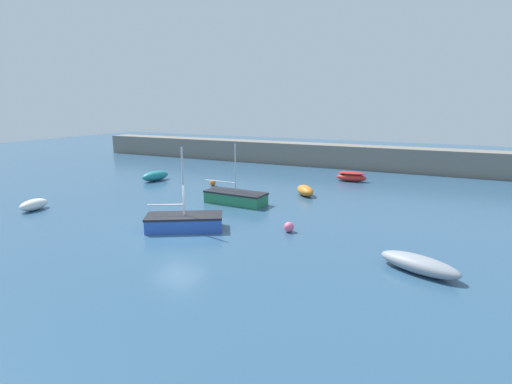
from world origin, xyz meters
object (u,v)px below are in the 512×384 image
sailboat_twin_hulled (184,222)px  rowboat_blue_near (155,176)px  fishing_dinghy_green (305,191)px  mooring_buoy_orange (213,183)px  open_tender_yellow (419,264)px  rowboat_with_red_cover (351,177)px  dinghy_near_pier (34,205)px  mooring_buoy_pink (289,227)px  sailboat_short_mast (236,197)px

sailboat_twin_hulled → rowboat_blue_near: bearing=105.1°
fishing_dinghy_green → mooring_buoy_orange: fishing_dinghy_green is taller
sailboat_twin_hulled → open_tender_yellow: bearing=-33.2°
rowboat_with_red_cover → mooring_buoy_orange: bearing=33.7°
dinghy_near_pier → mooring_buoy_pink: 16.95m
sailboat_short_mast → open_tender_yellow: 14.19m
sailboat_short_mast → mooring_buoy_orange: 6.65m
open_tender_yellow → mooring_buoy_orange: open_tender_yellow is taller
fishing_dinghy_green → open_tender_yellow: (8.96, -11.42, -0.02)m
open_tender_yellow → mooring_buoy_pink: 7.25m
sailboat_twin_hulled → mooring_buoy_pink: bearing=-9.3°
fishing_dinghy_green → sailboat_twin_hulled: 11.39m
sailboat_short_mast → open_tender_yellow: sailboat_short_mast is taller
rowboat_blue_near → dinghy_near_pier: bearing=-171.5°
sailboat_twin_hulled → open_tender_yellow: 12.14m
open_tender_yellow → rowboat_with_red_cover: 19.97m
sailboat_twin_hulled → rowboat_with_red_cover: size_ratio=1.68×
fishing_dinghy_green → rowboat_with_red_cover: (1.81, 7.23, 0.05)m
rowboat_with_red_cover → open_tender_yellow: bearing=109.1°
fishing_dinghy_green → mooring_buoy_orange: (-8.28, 0.01, -0.13)m
mooring_buoy_pink → sailboat_twin_hulled: bearing=-158.4°
open_tender_yellow → mooring_buoy_orange: bearing=-12.4°
sailboat_short_mast → sailboat_twin_hulled: bearing=-84.2°
dinghy_near_pier → open_tender_yellow: size_ratio=0.60×
sailboat_twin_hulled → mooring_buoy_pink: sailboat_twin_hulled is taller
sailboat_short_mast → rowboat_with_red_cover: bearing=68.9°
dinghy_near_pier → mooring_buoy_orange: (6.18, 11.97, -0.11)m
rowboat_blue_near → rowboat_with_red_cover: (15.98, 7.57, -0.01)m
dinghy_near_pier → mooring_buoy_pink: dinghy_near_pier is taller
dinghy_near_pier → sailboat_short_mast: bearing=118.1°
rowboat_with_red_cover → mooring_buoy_pink: rowboat_with_red_cover is taller
sailboat_short_mast → sailboat_twin_hulled: (0.31, -6.35, -0.01)m
rowboat_blue_near → sailboat_twin_hulled: 15.27m
sailboat_short_mast → mooring_buoy_pink: 7.07m
rowboat_blue_near → fishing_dinghy_green: size_ratio=1.24×
mooring_buoy_orange → sailboat_twin_hulled: bearing=-65.0°
rowboat_blue_near → mooring_buoy_pink: bearing=-107.4°
rowboat_blue_near → fishing_dinghy_green: (14.17, 0.35, -0.06)m
fishing_dinghy_green → rowboat_blue_near: bearing=-127.6°
dinghy_near_pier → rowboat_with_red_cover: (16.27, 19.19, 0.07)m
sailboat_twin_hulled → mooring_buoy_pink: size_ratio=8.22×
sailboat_short_mast → rowboat_blue_near: bearing=161.3°
fishing_dinghy_green → sailboat_short_mast: 5.76m
dinghy_near_pier → fishing_dinghy_green: 18.77m
fishing_dinghy_green → mooring_buoy_orange: 8.28m
sailboat_short_mast → rowboat_with_red_cover: (5.29, 11.81, -0.01)m
open_tender_yellow → rowboat_with_red_cover: bearing=-47.8°
rowboat_blue_near → mooring_buoy_orange: size_ratio=5.91×
fishing_dinghy_green → dinghy_near_pier: bearing=-89.4°
sailboat_twin_hulled → open_tender_yellow: (12.13, -0.48, -0.07)m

